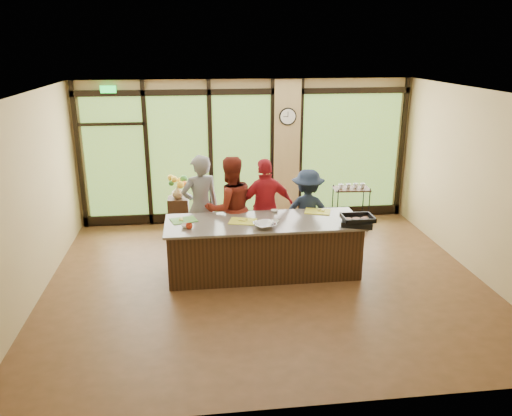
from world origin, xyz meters
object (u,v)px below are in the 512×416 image
object	(u,v)px
cook_right	(307,212)
island_base	(263,248)
roasting_pan	(357,222)
flower_stand	(179,217)
cook_left	(201,207)
bar_cart	(351,202)

from	to	relation	value
cook_right	island_base	bearing A→B (deg)	52.66
island_base	roasting_pan	distance (m)	1.60
cook_right	roasting_pan	distance (m)	1.28
flower_stand	cook_left	bearing A→B (deg)	-66.50
island_base	bar_cart	distance (m)	2.75
cook_left	cook_right	distance (m)	1.92
roasting_pan	island_base	bearing A→B (deg)	-172.53
cook_right	bar_cart	xyz separation A→B (m)	(1.14, 1.05, -0.19)
cook_left	bar_cart	size ratio (longest dim) A/B	1.91
island_base	cook_right	size ratio (longest dim) A/B	1.98
cook_left	bar_cart	bearing A→B (deg)	-179.82
roasting_pan	flower_stand	size ratio (longest dim) A/B	0.61
island_base	bar_cart	world-z (taller)	bar_cart
cook_right	bar_cart	distance (m)	1.56
island_base	cook_left	distance (m)	1.39
roasting_pan	flower_stand	world-z (taller)	roasting_pan
cook_right	cook_left	bearing A→B (deg)	10.91
cook_left	bar_cart	distance (m)	3.24
island_base	flower_stand	bearing A→B (deg)	127.31
cook_left	roasting_pan	bearing A→B (deg)	136.43
roasting_pan	bar_cart	size ratio (longest dim) A/B	0.50
island_base	cook_right	distance (m)	1.25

